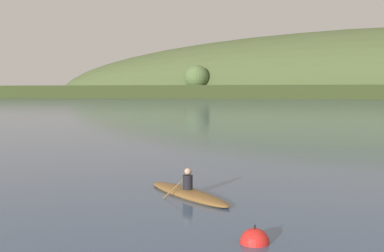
# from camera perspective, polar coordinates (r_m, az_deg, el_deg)

# --- Properties ---
(canoe_with_paddler) EXTENTS (3.93, 3.33, 1.02)m
(canoe_with_paddler) POSITION_cam_1_polar(r_m,az_deg,el_deg) (15.53, -0.52, -8.10)
(canoe_with_paddler) COLOR brown
(canoe_with_paddler) RESTS_ON ground
(mooring_buoy_foreground) EXTENTS (0.67, 0.67, 0.75)m
(mooring_buoy_foreground) POSITION_cam_1_polar(r_m,az_deg,el_deg) (11.03, 7.58, -13.84)
(mooring_buoy_foreground) COLOR red
(mooring_buoy_foreground) RESTS_ON ground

